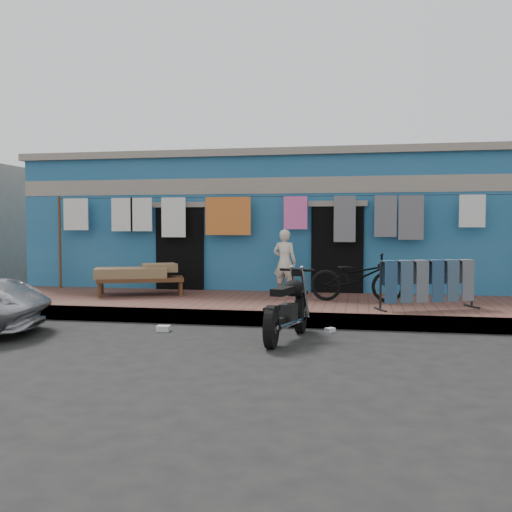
{
  "coord_description": "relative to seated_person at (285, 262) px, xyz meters",
  "views": [
    {
      "loc": [
        1.82,
        -7.75,
        1.67
      ],
      "look_at": [
        0.0,
        2.0,
        1.15
      ],
      "focal_mm": 40.0,
      "sensor_mm": 36.0,
      "label": 1
    }
  ],
  "objects": [
    {
      "name": "charpoy",
      "position": [
        -2.91,
        -0.59,
        -0.37
      ],
      "size": [
        2.4,
        2.08,
        0.62
      ],
      "primitive_type": null,
      "rotation": [
        0.0,
        0.0,
        0.36
      ],
      "color": "brown",
      "rests_on": "sidewalk"
    },
    {
      "name": "clothesline",
      "position": [
        -0.65,
        0.34,
        0.89
      ],
      "size": [
        10.06,
        0.06,
        2.1
      ],
      "color": "brown",
      "rests_on": "sidewalk"
    },
    {
      "name": "seated_person",
      "position": [
        0.0,
        0.0,
        0.0
      ],
      "size": [
        0.54,
        0.41,
        1.36
      ],
      "primitive_type": "imported",
      "rotation": [
        0.0,
        0.0,
        2.95
      ],
      "color": "beige",
      "rests_on": "sidewalk"
    },
    {
      "name": "motorcycle",
      "position": [
        0.5,
        -3.42,
        -0.42
      ],
      "size": [
        1.23,
        1.81,
        1.02
      ],
      "primitive_type": null,
      "rotation": [
        0.0,
        0.0,
        -0.22
      ],
      "color": "black",
      "rests_on": "ground"
    },
    {
      "name": "building",
      "position": [
        -0.25,
        3.08,
        0.76
      ],
      "size": [
        12.2,
        5.2,
        3.36
      ],
      "color": "#206090",
      "rests_on": "ground"
    },
    {
      "name": "jeans_rack",
      "position": [
        2.68,
        -1.56,
        -0.24
      ],
      "size": [
        2.07,
        1.66,
        0.87
      ],
      "primitive_type": null,
      "rotation": [
        0.0,
        0.0,
        0.4
      ],
      "color": "black",
      "rests_on": "sidewalk"
    },
    {
      "name": "curb",
      "position": [
        -0.25,
        -2.36,
        -0.8
      ],
      "size": [
        28.0,
        0.1,
        0.25
      ],
      "primitive_type": "cube",
      "color": "gray",
      "rests_on": "ground"
    },
    {
      "name": "ground",
      "position": [
        -0.25,
        -3.91,
        -0.93
      ],
      "size": [
        80.0,
        80.0,
        0.0
      ],
      "primitive_type": "plane",
      "color": "black",
      "rests_on": "ground"
    },
    {
      "name": "sidewalk",
      "position": [
        -0.25,
        -0.91,
        -0.8
      ],
      "size": [
        28.0,
        3.0,
        0.25
      ],
      "primitive_type": "cube",
      "color": "brown",
      "rests_on": "ground"
    },
    {
      "name": "litter_a",
      "position": [
        -1.52,
        -3.11,
        -0.88
      ],
      "size": [
        0.21,
        0.17,
        0.09
      ],
      "primitive_type": "cube",
      "rotation": [
        0.0,
        0.0,
        0.07
      ],
      "color": "silver",
      "rests_on": "ground"
    },
    {
      "name": "bicycle",
      "position": [
        1.47,
        -0.81,
        -0.12
      ],
      "size": [
        1.76,
        0.74,
        1.11
      ],
      "primitive_type": "imported",
      "rotation": [
        0.0,
        0.0,
        1.49
      ],
      "color": "black",
      "rests_on": "sidewalk"
    },
    {
      "name": "litter_c",
      "position": [
        0.19,
        -2.78,
        -0.89
      ],
      "size": [
        0.18,
        0.22,
        0.08
      ],
      "primitive_type": "cube",
      "rotation": [
        0.0,
        0.0,
        1.63
      ],
      "color": "silver",
      "rests_on": "ground"
    },
    {
      "name": "litter_b",
      "position": [
        1.09,
        -2.71,
        -0.89
      ],
      "size": [
        0.18,
        0.18,
        0.07
      ],
      "primitive_type": "cube",
      "rotation": [
        0.0,
        0.0,
        0.8
      ],
      "color": "silver",
      "rests_on": "ground"
    }
  ]
}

